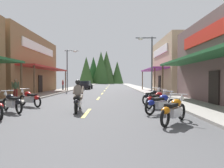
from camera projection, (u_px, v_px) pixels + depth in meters
name	position (u px, v px, depth m)	size (l,w,h in m)	color
ground	(105.00, 90.00, 28.98)	(9.38, 88.00, 0.10)	#4C4C4F
sidewalk_left	(67.00, 89.00, 29.02)	(2.59, 88.00, 0.12)	gray
sidewalk_right	(144.00, 89.00, 28.94)	(2.59, 88.00, 0.12)	#9E9991
centerline_dashes	(106.00, 89.00, 32.74)	(0.16, 62.26, 0.01)	#E0C64C
storefront_left_far	(8.00, 65.00, 21.61)	(9.20, 12.33, 6.65)	olive
storefront_right_far	(186.00, 66.00, 23.92)	(8.57, 9.70, 6.71)	tan
streetlamp_left	(69.00, 64.00, 25.55)	(2.02, 0.30, 5.67)	#474C51
streetlamp_right	(149.00, 57.00, 18.44)	(2.02, 0.30, 5.82)	#474C51
motorcycle_parked_right_0	(174.00, 110.00, 6.63)	(1.45, 1.71, 1.04)	black
motorcycle_parked_right_1	(161.00, 103.00, 8.61)	(1.78, 1.35, 1.04)	black
motorcycle_parked_right_2	(157.00, 99.00, 10.37)	(1.58, 1.58, 1.04)	black
motorcycle_parked_right_3	(152.00, 96.00, 12.08)	(1.57, 1.60, 1.04)	black
motorcycle_parked_left_3	(12.00, 102.00, 8.97)	(1.72, 1.44, 1.04)	black
motorcycle_parked_left_4	(30.00, 98.00, 10.89)	(1.84, 1.27, 1.04)	black
rider_cruising_lead	(78.00, 98.00, 9.16)	(0.60, 2.14, 1.57)	black
pedestrian_browsing	(15.00, 88.00, 14.68)	(0.57, 0.29, 1.63)	maroon
pedestrian_waiting	(63.00, 84.00, 27.61)	(0.30, 0.57, 1.59)	black
parked_car_curbside	(85.00, 85.00, 31.46)	(2.14, 4.34, 1.40)	black
treeline_backdrop	(100.00, 69.00, 75.69)	(17.57, 12.04, 13.52)	#315223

